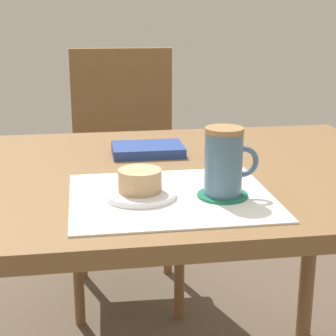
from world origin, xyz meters
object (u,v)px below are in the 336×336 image
at_px(pastry_plate, 140,194).
at_px(pastry, 140,180).
at_px(dining_table, 129,200).
at_px(coffee_mug, 225,161).
at_px(wooden_chair, 124,167).
at_px(small_book, 148,150).

height_order(pastry_plate, pastry, pastry).
relative_size(dining_table, coffee_mug, 10.04).
height_order(pastry, coffee_mug, coffee_mug).
relative_size(dining_table, pastry, 15.76).
height_order(dining_table, wooden_chair, wooden_chair).
xyz_separation_m(wooden_chair, coffee_mug, (0.12, -1.02, 0.30)).
distance_m(dining_table, pastry_plate, 0.21).
distance_m(pastry, small_book, 0.34).
xyz_separation_m(dining_table, small_book, (0.06, 0.15, 0.08)).
distance_m(coffee_mug, small_book, 0.38).
bearing_deg(wooden_chair, small_book, 93.28).
relative_size(pastry, small_book, 0.48).
bearing_deg(small_book, pastry_plate, -98.91).
distance_m(wooden_chair, pastry, 1.03).
xyz_separation_m(pastry, coffee_mug, (0.16, -0.02, 0.04)).
height_order(wooden_chair, small_book, wooden_chair).
height_order(coffee_mug, small_book, coffee_mug).
distance_m(pastry, coffee_mug, 0.17).
bearing_deg(coffee_mug, dining_table, 129.08).
relative_size(pastry_plate, coffee_mug, 1.06).
relative_size(dining_table, wooden_chair, 1.45).
relative_size(coffee_mug, small_book, 0.75).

